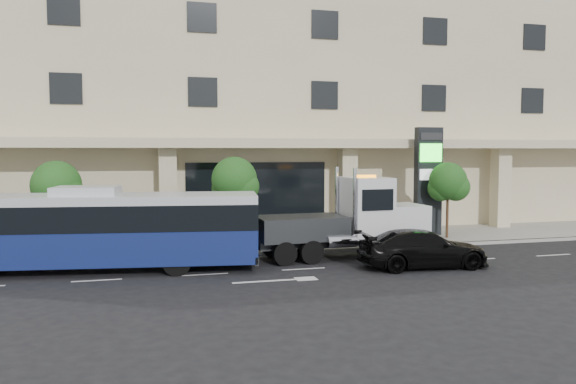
% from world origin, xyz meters
% --- Properties ---
extents(ground, '(120.00, 120.00, 0.00)m').
position_xyz_m(ground, '(0.00, 0.00, 0.00)').
color(ground, black).
rests_on(ground, ground).
extents(sidewalk, '(120.00, 6.00, 0.15)m').
position_xyz_m(sidewalk, '(0.00, 5.00, 0.07)').
color(sidewalk, gray).
rests_on(sidewalk, ground).
extents(curb, '(120.00, 0.30, 0.15)m').
position_xyz_m(curb, '(0.00, 2.00, 0.07)').
color(curb, gray).
rests_on(curb, ground).
extents(convention_center, '(60.00, 17.60, 20.00)m').
position_xyz_m(convention_center, '(-0.00, 15.42, 9.97)').
color(convention_center, '#C4B593').
rests_on(convention_center, ground).
extents(tree_left, '(2.27, 2.20, 4.22)m').
position_xyz_m(tree_left, '(-9.97, 3.59, 3.11)').
color(tree_left, '#422B19').
rests_on(tree_left, sidewalk).
extents(tree_mid, '(2.28, 2.20, 4.38)m').
position_xyz_m(tree_mid, '(-1.97, 3.59, 3.26)').
color(tree_mid, '#422B19').
rests_on(tree_mid, sidewalk).
extents(tree_right, '(2.10, 2.00, 4.04)m').
position_xyz_m(tree_right, '(9.53, 3.59, 3.04)').
color(tree_right, '#422B19').
rests_on(tree_right, sidewalk).
extents(city_bus, '(13.67, 4.62, 3.40)m').
position_xyz_m(city_bus, '(-8.43, 0.23, 1.73)').
color(city_bus, black).
rests_on(city_bus, ground).
extents(tow_truck, '(8.95, 2.57, 4.06)m').
position_xyz_m(tow_truck, '(2.75, 0.47, 1.67)').
color(tow_truck, '#2D3033').
rests_on(tow_truck, ground).
extents(black_sedan, '(5.52, 2.54, 1.57)m').
position_xyz_m(black_sedan, '(4.86, -2.42, 0.78)').
color(black_sedan, black).
rests_on(black_sedan, ground).
extents(signage_pylon, '(1.48, 0.56, 5.93)m').
position_xyz_m(signage_pylon, '(8.94, 4.72, 3.16)').
color(signage_pylon, black).
rests_on(signage_pylon, sidewalk).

